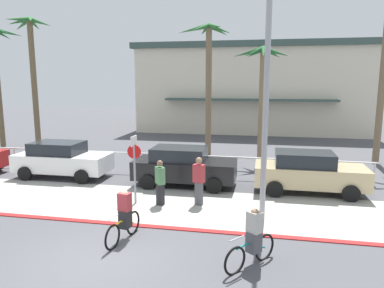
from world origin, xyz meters
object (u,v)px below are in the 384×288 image
object	(u,v)px
palm_tree_1	(32,54)
car_white_1	(62,159)
car_tan_3	(309,172)
pedestrian_0	(199,183)
stop_sign_bike_lane	(134,160)
pedestrian_1	(160,184)
cyclist_teal_1	(253,239)
palm_tree_3	(263,74)
cyclist_yellow_0	(124,217)
palm_tree_2	(208,60)
car_black_2	(184,166)
streetlight_curb	(266,89)

from	to	relation	value
palm_tree_1	car_white_1	world-z (taller)	palm_tree_1
palm_tree_1	car_tan_3	xyz separation A→B (m)	(16.55, -6.33, -5.30)
pedestrian_0	stop_sign_bike_lane	bearing A→B (deg)	-171.78
pedestrian_1	car_tan_3	bearing A→B (deg)	25.37
cyclist_teal_1	pedestrian_0	size ratio (longest dim) A/B	0.83
car_white_1	pedestrian_0	xyz separation A→B (m)	(7.05, -2.58, -0.03)
palm_tree_3	cyclist_yellow_0	world-z (taller)	palm_tree_3
palm_tree_2	cyclist_yellow_0	xyz separation A→B (m)	(-0.49, -12.53, -5.02)
palm_tree_2	palm_tree_3	world-z (taller)	palm_tree_2
stop_sign_bike_lane	pedestrian_0	bearing A→B (deg)	8.22
car_white_1	cyclist_yellow_0	xyz separation A→B (m)	(5.47, -5.92, -0.18)
palm_tree_3	cyclist_teal_1	size ratio (longest dim) A/B	4.29
cyclist_yellow_0	pedestrian_1	world-z (taller)	pedestrian_1
palm_tree_3	car_white_1	distance (m)	11.48
car_white_1	cyclist_teal_1	size ratio (longest dim) A/B	2.93
stop_sign_bike_lane	pedestrian_1	distance (m)	1.31
car_black_2	palm_tree_2	bearing A→B (deg)	89.95
stop_sign_bike_lane	pedestrian_1	world-z (taller)	stop_sign_bike_lane
stop_sign_bike_lane	streetlight_curb	xyz separation A→B (m)	(4.64, -0.98, 2.60)
car_tan_3	pedestrian_1	xyz separation A→B (m)	(-5.51, -2.61, -0.09)
car_tan_3	palm_tree_3	bearing A→B (deg)	108.81
pedestrian_1	stop_sign_bike_lane	bearing A→B (deg)	-176.46
palm_tree_1	cyclist_yellow_0	bearing A→B (deg)	-47.86
cyclist_yellow_0	pedestrian_1	bearing A→B (deg)	86.63
palm_tree_1	car_black_2	distance (m)	14.02
palm_tree_1	pedestrian_1	world-z (taller)	palm_tree_1
car_tan_3	palm_tree_1	bearing A→B (deg)	159.09
car_white_1	car_tan_3	distance (m)	11.17
palm_tree_1	palm_tree_2	world-z (taller)	palm_tree_1
stop_sign_bike_lane	pedestrian_0	xyz separation A→B (m)	(2.34, 0.34, -0.84)
streetlight_curb	car_tan_3	xyz separation A→B (m)	(1.82, 3.65, -3.41)
palm_tree_1	cyclist_yellow_0	xyz separation A→B (m)	(10.86, -12.00, -5.48)
streetlight_curb	palm_tree_2	xyz separation A→B (m)	(-3.39, 10.50, 1.43)
palm_tree_2	pedestrian_0	world-z (taller)	palm_tree_2
car_white_1	car_black_2	size ratio (longest dim) A/B	1.00
cyclist_yellow_0	cyclist_teal_1	xyz separation A→B (m)	(3.66, -0.79, 0.00)
palm_tree_1	pedestrian_0	world-z (taller)	palm_tree_1
palm_tree_3	car_white_1	xyz separation A→B (m)	(-9.16, -5.64, -4.02)
cyclist_teal_1	pedestrian_1	xyz separation A→B (m)	(-3.48, 3.85, 0.09)
cyclist_teal_1	car_tan_3	bearing A→B (deg)	72.52
palm_tree_2	palm_tree_3	size ratio (longest dim) A/B	1.22
palm_tree_3	cyclist_yellow_0	size ratio (longest dim) A/B	3.57
palm_tree_1	pedestrian_1	xyz separation A→B (m)	(11.04, -8.94, -5.40)
car_black_2	car_tan_3	size ratio (longest dim) A/B	1.00
streetlight_curb	palm_tree_2	world-z (taller)	palm_tree_2
stop_sign_bike_lane	cyclist_yellow_0	size ratio (longest dim) A/B	1.42
car_tan_3	pedestrian_0	distance (m)	4.74
palm_tree_1	cyclist_yellow_0	size ratio (longest dim) A/B	4.71
palm_tree_2	palm_tree_3	distance (m)	3.44
car_black_2	cyclist_teal_1	size ratio (longest dim) A/B	2.93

